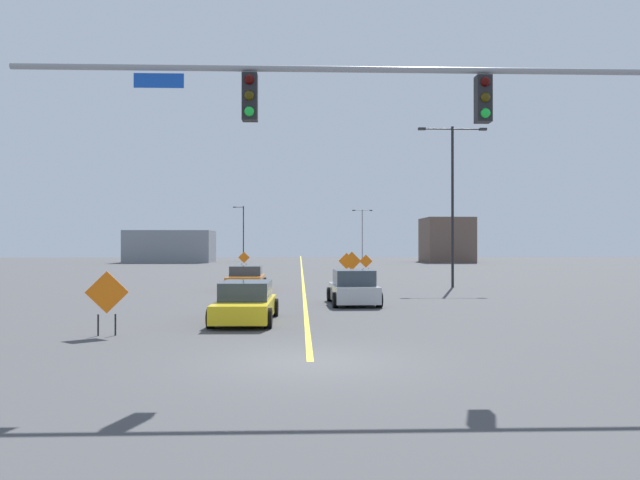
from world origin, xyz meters
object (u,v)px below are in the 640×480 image
(construction_sign_right_shoulder, at_px, (366,262))
(construction_sign_left_lane, at_px, (347,263))
(street_lamp_mid_right, at_px, (453,193))
(street_lamp_near_right, at_px, (362,230))
(car_orange_approaching, at_px, (246,279))
(construction_sign_left_shoulder, at_px, (107,295))
(traffic_signal_assembly, at_px, (473,123))
(construction_sign_median_far, at_px, (244,258))
(street_lamp_mid_left, at_px, (243,231))
(car_yellow_far, at_px, (246,303))
(car_silver_passing, at_px, (353,288))
(construction_sign_median_near, at_px, (352,263))

(construction_sign_right_shoulder, height_order, construction_sign_left_lane, construction_sign_left_lane)
(street_lamp_mid_right, relative_size, street_lamp_near_right, 1.24)
(street_lamp_mid_right, xyz_separation_m, car_orange_approaching, (-12.23, -1.85, -5.04))
(construction_sign_left_shoulder, bearing_deg, construction_sign_right_shoulder, 71.34)
(construction_sign_right_shoulder, bearing_deg, construction_sign_left_lane, -108.39)
(street_lamp_mid_right, distance_m, construction_sign_left_shoulder, 24.21)
(traffic_signal_assembly, xyz_separation_m, construction_sign_left_lane, (-0.48, 30.33, -4.10))
(street_lamp_near_right, relative_size, construction_sign_median_far, 4.32)
(street_lamp_mid_left, relative_size, construction_sign_median_far, 4.57)
(street_lamp_mid_left, height_order, car_orange_approaching, street_lamp_mid_left)
(car_yellow_far, xyz_separation_m, car_silver_passing, (4.15, 5.62, 0.06))
(construction_sign_median_near, height_order, construction_sign_median_far, construction_sign_median_near)
(construction_sign_median_near, distance_m, construction_sign_left_lane, 2.97)
(street_lamp_near_right, distance_m, construction_sign_left_lane, 48.17)
(construction_sign_median_far, xyz_separation_m, car_yellow_far, (3.83, -41.44, -0.50))
(street_lamp_near_right, height_order, car_orange_approaching, street_lamp_near_right)
(street_lamp_mid_right, bearing_deg, car_silver_passing, -124.41)
(street_lamp_mid_left, relative_size, construction_sign_left_shoulder, 4.48)
(construction_sign_median_far, relative_size, car_yellow_far, 0.40)
(construction_sign_right_shoulder, bearing_deg, street_lamp_mid_right, -75.06)
(car_orange_approaching, bearing_deg, construction_sign_left_shoulder, -98.38)
(traffic_signal_assembly, bearing_deg, construction_sign_median_far, 101.12)
(street_lamp_mid_left, distance_m, construction_sign_median_far, 30.10)
(street_lamp_mid_left, xyz_separation_m, construction_sign_median_near, (12.08, -50.89, -3.19))
(street_lamp_mid_right, height_order, street_lamp_near_right, street_lamp_mid_right)
(construction_sign_left_shoulder, bearing_deg, car_silver_passing, 47.81)
(street_lamp_mid_left, height_order, car_yellow_far, street_lamp_mid_left)
(traffic_signal_assembly, xyz_separation_m, construction_sign_median_near, (-0.36, 27.36, -4.01))
(construction_sign_left_lane, bearing_deg, street_lamp_mid_right, -52.64)
(construction_sign_median_near, bearing_deg, construction_sign_right_shoulder, 77.98)
(traffic_signal_assembly, distance_m, construction_sign_left_lane, 30.61)
(street_lamp_near_right, relative_size, car_yellow_far, 1.71)
(car_yellow_far, distance_m, car_silver_passing, 6.99)
(construction_sign_right_shoulder, height_order, construction_sign_median_far, construction_sign_median_far)
(street_lamp_near_right, distance_m, car_orange_approaching, 58.61)
(car_orange_approaching, bearing_deg, construction_sign_right_shoulder, 61.57)
(street_lamp_mid_left, bearing_deg, construction_sign_median_near, -76.65)
(street_lamp_mid_right, distance_m, construction_sign_left_lane, 10.54)
(construction_sign_left_shoulder, height_order, car_orange_approaching, construction_sign_left_shoulder)
(car_orange_approaching, bearing_deg, street_lamp_mid_left, 95.50)
(construction_sign_right_shoulder, xyz_separation_m, construction_sign_left_shoulder, (-11.00, -32.59, 0.08))
(construction_sign_left_shoulder, distance_m, car_silver_passing, 11.67)
(car_orange_approaching, bearing_deg, construction_sign_left_lane, 55.76)
(construction_sign_median_near, xyz_separation_m, construction_sign_median_far, (-9.17, 21.13, -0.21))
(street_lamp_mid_left, xyz_separation_m, street_lamp_mid_right, (17.76, -55.53, 1.15))
(construction_sign_right_shoulder, relative_size, construction_sign_left_lane, 0.87)
(construction_sign_median_near, bearing_deg, street_lamp_mid_left, 103.35)
(construction_sign_median_near, relative_size, construction_sign_median_far, 1.16)
(construction_sign_left_lane, relative_size, construction_sign_median_far, 1.08)
(street_lamp_near_right, height_order, construction_sign_median_far, street_lamp_near_right)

